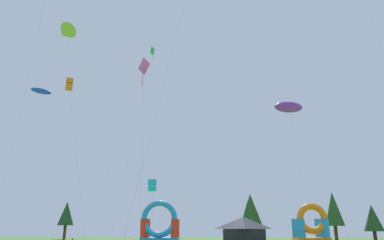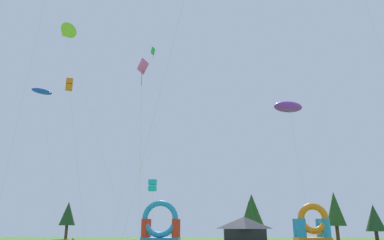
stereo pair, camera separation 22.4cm
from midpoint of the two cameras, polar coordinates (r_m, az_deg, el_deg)
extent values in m
cylinder|color=silver|center=(20.97, -5.46, 1.99)|extent=(5.46, 5.19, 19.08)
pyramid|color=#EA599E|center=(24.97, -7.89, 8.46)|extent=(0.86, 0.76, 0.91)
cylinder|color=#EA599E|center=(24.74, -7.83, 6.98)|extent=(0.04, 0.04, 1.38)
cylinder|color=silver|center=(24.92, -8.05, -7.58)|extent=(0.45, 3.79, 13.39)
ellipsoid|color=purple|center=(29.57, 15.43, 2.03)|extent=(3.35, 3.05, 1.35)
cylinder|color=silver|center=(29.08, 17.51, -9.62)|extent=(1.48, 1.21, 11.98)
ellipsoid|color=blue|center=(55.33, -22.86, 4.26)|extent=(3.08, 1.86, 1.33)
cylinder|color=silver|center=(52.35, -21.70, -6.79)|extent=(4.38, 1.15, 21.20)
pyramid|color=green|center=(53.95, -6.03, 10.89)|extent=(0.95, 1.08, 1.06)
cylinder|color=green|center=(53.64, -6.12, 10.32)|extent=(0.04, 0.04, 1.20)
cylinder|color=silver|center=(43.66, -8.97, -1.80)|extent=(1.69, 11.95, 27.54)
cube|color=orange|center=(34.82, -18.98, 4.98)|extent=(0.79, 0.79, 0.48)
cube|color=orange|center=(35.03, -18.90, 5.87)|extent=(0.79, 0.79, 0.48)
cylinder|color=silver|center=(33.03, -17.71, -7.34)|extent=(2.59, 1.16, 15.38)
cone|color=#8CD826|center=(43.38, -19.52, 13.01)|extent=(2.52, 2.52, 1.90)
cylinder|color=silver|center=(41.38, -14.64, -3.50)|extent=(6.96, 7.55, 23.54)
cube|color=#19B7CC|center=(38.89, -6.21, -10.87)|extent=(0.82, 0.82, 0.55)
cube|color=#19B7CC|center=(38.96, -6.18, -9.91)|extent=(0.82, 0.82, 0.55)
cylinder|color=silver|center=(39.54, -6.17, -15.51)|extent=(0.03, 1.65, 6.93)
cylinder|color=silver|center=(30.92, -25.06, 4.58)|extent=(0.85, 5.05, 26.38)
sphere|color=#D8AD84|center=(34.37, -9.10, -18.49)|extent=(0.22, 0.22, 0.22)
sphere|color=#D8AD84|center=(38.65, -18.39, -17.58)|extent=(0.22, 0.22, 0.22)
cylinder|color=#268CD8|center=(56.16, 17.35, -16.23)|extent=(1.20, 1.20, 2.67)
cylinder|color=#268CD8|center=(57.07, 20.88, -15.91)|extent=(1.20, 1.20, 2.67)
cylinder|color=#268CD8|center=(59.17, 16.63, -16.26)|extent=(1.20, 1.20, 2.67)
cylinder|color=#268CD8|center=(60.03, 19.99, -15.96)|extent=(1.20, 1.20, 2.67)
torus|color=orange|center=(56.59, 19.00, -14.73)|extent=(4.44, 0.96, 4.44)
cylinder|color=red|center=(53.85, -7.51, -16.85)|extent=(1.00, 1.00, 2.60)
cylinder|color=red|center=(53.23, -2.59, -16.97)|extent=(1.00, 1.00, 2.60)
cylinder|color=red|center=(56.38, -7.01, -16.84)|extent=(1.00, 1.00, 2.60)
cylinder|color=red|center=(55.78, -2.31, -16.95)|extent=(1.00, 1.00, 2.60)
torus|color=#268CD8|center=(53.49, -5.03, -15.53)|extent=(5.24, 0.80, 5.24)
cube|color=black|center=(55.91, 8.57, -18.03)|extent=(6.03, 3.76, 2.25)
pyramid|color=#3F3F47|center=(55.88, 8.48, -16.00)|extent=(6.03, 3.76, 1.72)
cylinder|color=#4C331E|center=(77.76, -19.48, -16.63)|extent=(0.57, 0.57, 2.65)
cone|color=#1E4221|center=(77.77, -19.22, -13.98)|extent=(3.15, 3.15, 4.58)
cylinder|color=#4C331E|center=(68.81, 9.42, -17.80)|extent=(0.64, 0.64, 1.86)
cone|color=#234C1E|center=(68.79, 9.28, -14.87)|extent=(3.55, 3.55, 5.19)
cylinder|color=#4C331E|center=(72.22, 9.87, -17.49)|extent=(0.81, 0.81, 2.38)
cone|color=#234C1E|center=(72.24, 9.70, -14.08)|extent=(4.49, 4.49, 6.23)
cylinder|color=#4C331E|center=(74.18, 22.42, -16.44)|extent=(0.64, 0.64, 2.57)
cone|color=#234C1E|center=(74.21, 22.05, -13.05)|extent=(3.56, 3.56, 6.25)
cylinder|color=#4C331E|center=(74.05, 27.63, -16.20)|extent=(0.61, 0.61, 1.66)
cone|color=#1E4221|center=(74.03, 27.30, -13.78)|extent=(3.41, 3.41, 4.64)
cylinder|color=#4C331E|center=(74.13, 27.61, -16.15)|extent=(0.43, 0.43, 1.79)
cone|color=#1E4221|center=(74.10, 27.31, -13.89)|extent=(2.40, 2.40, 4.12)
camera|label=1|loc=(0.11, -89.83, -0.05)|focal=33.21mm
camera|label=2|loc=(0.11, 90.17, 0.05)|focal=33.21mm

